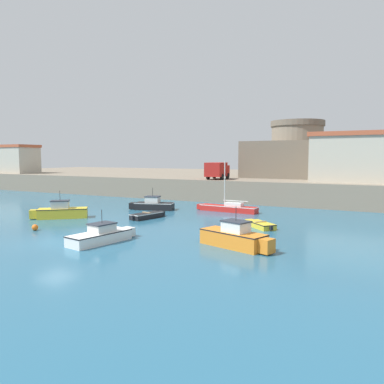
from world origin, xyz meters
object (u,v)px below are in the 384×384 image
Objects in this scene: truck_on_quay at (217,170)px; harbor_shed_near_wharf at (351,157)px; fortress at (297,156)px; dinghy_yellow_5 at (260,224)px; harbor_shed_mid_row at (17,159)px; motorboat_yellow_3 at (61,212)px; motorboat_black_4 at (153,205)px; sailboat_red_0 at (228,208)px; dinghy_black_2 at (147,215)px; motorboat_orange_6 at (235,237)px; mooring_buoy at (35,227)px; motorboat_white_1 at (102,235)px.

harbor_shed_near_wharf is at bearing 9.05° from truck_on_quay.
fortress is at bearing 53.73° from truck_on_quay.
dinghy_yellow_5 is 19.64m from truck_on_quay.
truck_on_quay is at bearing -1.23° from harbor_shed_mid_row.
fortress is at bearing 95.78° from dinghy_yellow_5.
motorboat_yellow_3 is 0.94× the size of motorboat_black_4.
harbor_shed_near_wharf reaches higher than harbor_shed_mid_row.
fortress is (2.86, 19.83, 5.44)m from sailboat_red_0.
harbor_shed_mid_row reaches higher than dinghy_yellow_5.
motorboat_black_4 is 0.56× the size of harbor_shed_near_wharf.
motorboat_orange_6 is (11.28, -6.85, 0.36)m from dinghy_black_2.
mooring_buoy is 0.06× the size of harbor_shed_mid_row.
motorboat_yellow_3 is at bearing 117.61° from mooring_buoy.
mooring_buoy is at bearing -36.35° from harbor_shed_mid_row.
motorboat_yellow_3 is 32.79m from harbor_shed_near_wharf.
sailboat_red_0 is 20.76m from fortress.
harbor_shed_near_wharf reaches higher than motorboat_orange_6.
truck_on_quay is (4.52, 25.28, 3.76)m from mooring_buoy.
truck_on_quay is (-11.29, 23.27, 3.36)m from motorboat_orange_6.
motorboat_white_1 is 1.04× the size of motorboat_black_4.
fortress is 13.60m from truck_on_quay.
truck_on_quay is at bearing 79.87° from mooring_buoy.
harbor_shed_mid_row reaches higher than motorboat_yellow_3.
fortress is at bearing 82.12° from motorboat_white_1.
harbor_shed_mid_row reaches higher than mooring_buoy.
motorboat_yellow_3 is 0.62× the size of harbor_shed_mid_row.
motorboat_black_4 is 12.11m from truck_on_quay.
truck_on_quay is at bearing 123.71° from dinghy_yellow_5.
mooring_buoy is 0.04× the size of fortress.
harbor_shed_mid_row reaches higher than dinghy_black_2.
motorboat_black_4 is at bearing -115.82° from fortress.
motorboat_yellow_3 is 1.06× the size of truck_on_quay.
fortress reaches higher than harbor_shed_mid_row.
truck_on_quay is at bearing 115.87° from motorboat_orange_6.
mooring_buoy is 0.05× the size of harbor_shed_near_wharf.
harbor_shed_near_wharf reaches higher than dinghy_yellow_5.
sailboat_red_0 reaches higher than truck_on_quay.
motorboat_black_4 is 14.12m from mooring_buoy.
mooring_buoy is at bearing -97.24° from motorboat_black_4.
mooring_buoy is at bearing -109.06° from fortress.
dinghy_black_2 is at bearing -130.10° from harbor_shed_near_wharf.
harbor_shed_mid_row is at bearing -178.27° from harbor_shed_near_wharf.
fortress reaches higher than mooring_buoy.
sailboat_red_0 reaches higher than motorboat_black_4.
motorboat_white_1 is 1.31× the size of dinghy_black_2.
dinghy_yellow_5 is 0.42× the size of harbor_shed_mid_row.
sailboat_red_0 is at bearing 82.51° from motorboat_white_1.
motorboat_yellow_3 is 9.84m from motorboat_black_4.
mooring_buoy is at bearing -120.55° from sailboat_red_0.
motorboat_black_4 is at bearing -163.61° from sailboat_red_0.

